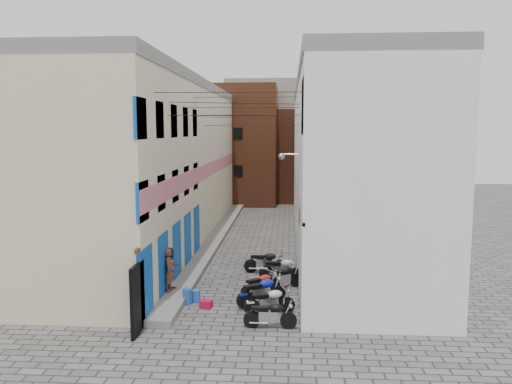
% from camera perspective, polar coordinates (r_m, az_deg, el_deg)
% --- Properties ---
extents(ground, '(90.00, 90.00, 0.00)m').
position_cam_1_polar(ground, '(16.25, -4.00, -15.51)').
color(ground, '#514F4D').
rests_on(ground, ground).
extents(plinth, '(0.90, 26.00, 0.25)m').
position_cam_1_polar(plinth, '(28.82, -4.54, -5.21)').
color(plinth, slate).
rests_on(plinth, ground).
extents(building_left, '(5.10, 27.00, 9.00)m').
position_cam_1_polar(building_left, '(28.75, -10.44, 3.47)').
color(building_left, beige).
rests_on(building_left, ground).
extents(building_right, '(5.94, 26.00, 9.00)m').
position_cam_1_polar(building_right, '(28.06, 9.78, 3.42)').
color(building_right, silver).
rests_on(building_right, ground).
extents(building_far_brick_left, '(6.00, 6.00, 10.00)m').
position_cam_1_polar(building_far_brick_left, '(43.07, -1.64, 5.40)').
color(building_far_brick_left, brown).
rests_on(building_far_brick_left, ground).
extents(building_far_brick_right, '(5.00, 6.00, 8.00)m').
position_cam_1_polar(building_far_brick_right, '(44.93, 4.99, 4.17)').
color(building_far_brick_right, brown).
rests_on(building_far_brick_right, ground).
extents(building_far_concrete, '(8.00, 5.00, 11.00)m').
position_cam_1_polar(building_far_concrete, '(48.91, 1.38, 6.18)').
color(building_far_concrete, slate).
rests_on(building_far_concrete, ground).
extents(far_shopfront, '(2.00, 0.30, 2.40)m').
position_cam_1_polar(far_shopfront, '(40.43, 0.83, -0.10)').
color(far_shopfront, black).
rests_on(far_shopfront, ground).
extents(overhead_wires, '(5.80, 13.02, 1.32)m').
position_cam_1_polar(overhead_wires, '(22.62, -1.50, 9.31)').
color(overhead_wires, black).
rests_on(overhead_wires, ground).
extents(motorcycle_a, '(1.70, 0.54, 0.98)m').
position_cam_1_polar(motorcycle_a, '(16.21, 1.62, -13.68)').
color(motorcycle_a, black).
rests_on(motorcycle_a, ground).
extents(motorcycle_b, '(1.86, 1.02, 1.03)m').
position_cam_1_polar(motorcycle_b, '(17.33, 1.57, -12.21)').
color(motorcycle_b, silver).
rests_on(motorcycle_b, ground).
extents(motorcycle_c, '(1.99, 1.60, 1.14)m').
position_cam_1_polar(motorcycle_c, '(18.15, 0.64, -11.12)').
color(motorcycle_c, '#0B1FB2').
rests_on(motorcycle_c, ground).
extents(motorcycle_d, '(1.73, 1.46, 1.00)m').
position_cam_1_polar(motorcycle_d, '(19.07, 0.56, -10.42)').
color(motorcycle_d, '#B4200C').
rests_on(motorcycle_d, ground).
extents(motorcycle_e, '(1.82, 1.47, 1.05)m').
position_cam_1_polar(motorcycle_e, '(19.96, 3.17, -9.58)').
color(motorcycle_e, black).
rests_on(motorcycle_e, ground).
extents(motorcycle_f, '(1.98, 0.73, 1.13)m').
position_cam_1_polar(motorcycle_f, '(20.98, 3.00, -8.63)').
color(motorcycle_f, '#BBBAC0').
rests_on(motorcycle_f, ground).
extents(motorcycle_g, '(1.89, 0.61, 1.09)m').
position_cam_1_polar(motorcycle_g, '(22.09, 1.09, -7.86)').
color(motorcycle_g, black).
rests_on(motorcycle_g, ground).
extents(person_a, '(0.41, 0.60, 1.62)m').
position_cam_1_polar(person_a, '(19.12, -9.87, -8.75)').
color(person_a, brown).
rests_on(person_a, plinth).
extents(person_b, '(0.90, 0.98, 1.62)m').
position_cam_1_polar(person_b, '(19.23, -9.69, -8.64)').
color(person_b, '#303448').
rests_on(person_b, plinth).
extents(water_jug_near, '(0.37, 0.37, 0.55)m').
position_cam_1_polar(water_jug_near, '(18.58, -7.84, -11.72)').
color(water_jug_near, '#2155A9').
rests_on(water_jug_near, ground).
extents(water_jug_far, '(0.31, 0.31, 0.45)m').
position_cam_1_polar(water_jug_far, '(18.70, -6.82, -11.72)').
color(water_jug_far, blue).
rests_on(water_jug_far, ground).
extents(red_crate, '(0.47, 0.38, 0.26)m').
position_cam_1_polar(red_crate, '(18.13, -5.73, -12.64)').
color(red_crate, '#B30C2C').
rests_on(red_crate, ground).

